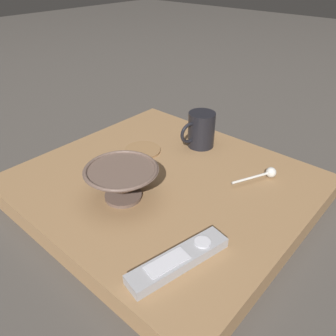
{
  "coord_description": "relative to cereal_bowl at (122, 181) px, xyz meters",
  "views": [
    {
      "loc": [
        0.49,
        0.45,
        0.5
      ],
      "look_at": [
        -0.02,
        -0.0,
        0.07
      ],
      "focal_mm": 36.0,
      "sensor_mm": 36.0,
      "label": 1
    }
  ],
  "objects": [
    {
      "name": "coffee_mug",
      "position": [
        -0.3,
        -0.02,
        0.01
      ],
      "size": [
        0.11,
        0.07,
        0.1
      ],
      "color": "black",
      "rests_on": "table"
    },
    {
      "name": "ground_plane",
      "position": [
        -0.11,
        0.02,
        -0.09
      ],
      "size": [
        6.0,
        6.0,
        0.0
      ],
      "primitive_type": "plane",
      "color": "#47423D"
    },
    {
      "name": "cereal_bowl",
      "position": [
        0.0,
        0.0,
        0.0
      ],
      "size": [
        0.16,
        0.16,
        0.08
      ],
      "color": "brown",
      "rests_on": "table"
    },
    {
      "name": "drink_coaster",
      "position": [
        -0.17,
        -0.12,
        -0.04
      ],
      "size": [
        0.1,
        0.1,
        0.01
      ],
      "color": "olive",
      "rests_on": "table"
    },
    {
      "name": "tv_remote_near",
      "position": [
        0.06,
        0.21,
        -0.03
      ],
      "size": [
        0.2,
        0.08,
        0.02
      ],
      "color": "#9E9EA3",
      "rests_on": "table"
    },
    {
      "name": "table",
      "position": [
        -0.11,
        0.02,
        -0.07
      ],
      "size": [
        0.59,
        0.64,
        0.05
      ],
      "color": "#936D47",
      "rests_on": "ground"
    },
    {
      "name": "teaspoon",
      "position": [
        -0.28,
        0.2,
        -0.03
      ],
      "size": [
        0.11,
        0.06,
        0.03
      ],
      "color": "silver",
      "rests_on": "table"
    }
  ]
}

